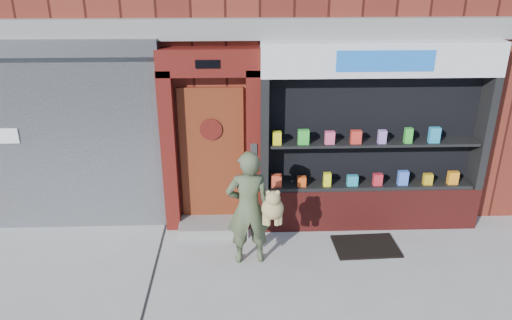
{
  "coord_description": "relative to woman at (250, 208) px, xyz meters",
  "views": [
    {
      "loc": [
        -0.31,
        -5.31,
        4.2
      ],
      "look_at": [
        -0.09,
        1.0,
        1.52
      ],
      "focal_mm": 35.0,
      "sensor_mm": 36.0,
      "label": 1
    }
  ],
  "objects": [
    {
      "name": "ground",
      "position": [
        0.18,
        -0.83,
        -0.87
      ],
      "size": [
        80.0,
        80.0,
        0.0
      ],
      "primitive_type": "plane",
      "color": "#9E9E99",
      "rests_on": "ground"
    },
    {
      "name": "shutter_bay",
      "position": [
        -2.82,
        1.1,
        0.85
      ],
      "size": [
        3.1,
        0.3,
        3.04
      ],
      "color": "gray",
      "rests_on": "ground"
    },
    {
      "name": "red_door_bay",
      "position": [
        -0.57,
        1.03,
        0.59
      ],
      "size": [
        1.52,
        0.58,
        2.9
      ],
      "color": "#4D100D",
      "rests_on": "ground"
    },
    {
      "name": "pharmacy_bay",
      "position": [
        1.92,
        0.98,
        0.51
      ],
      "size": [
        3.5,
        0.41,
        3.0
      ],
      "color": "maroon",
      "rests_on": "ground"
    },
    {
      "name": "woman",
      "position": [
        0.0,
        0.0,
        0.0
      ],
      "size": [
        0.81,
        0.55,
        1.71
      ],
      "color": "#4B583A",
      "rests_on": "ground"
    },
    {
      "name": "doormat",
      "position": [
        1.77,
        0.3,
        -0.85
      ],
      "size": [
        0.99,
        0.71,
        0.02
      ],
      "primitive_type": "cube",
      "rotation": [
        0.0,
        0.0,
        0.04
      ],
      "color": "black",
      "rests_on": "ground"
    }
  ]
}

